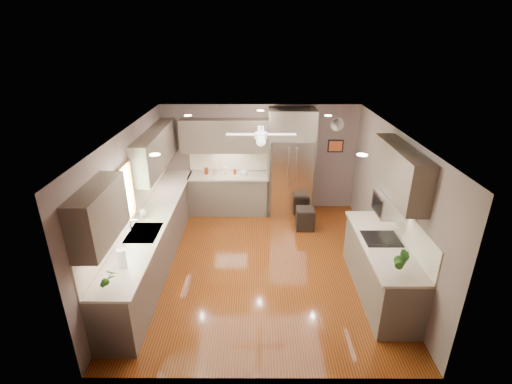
{
  "coord_description": "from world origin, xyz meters",
  "views": [
    {
      "loc": [
        -0.07,
        -5.82,
        3.95
      ],
      "look_at": [
        -0.09,
        0.6,
        1.19
      ],
      "focal_mm": 26.0,
      "sensor_mm": 36.0,
      "label": 1
    }
  ],
  "objects_px": {
    "potted_plant_left": "(109,278)",
    "bowl": "(244,174)",
    "potted_plant_right": "(402,260)",
    "soap_bottle": "(143,212)",
    "stool": "(305,219)",
    "canister_b": "(214,172)",
    "canister_d": "(235,172)",
    "canister_a": "(206,171)",
    "refrigerator": "(291,165)",
    "microwave": "(390,204)",
    "paper_towel": "(122,258)",
    "canister_c": "(225,171)"
  },
  "relations": [
    {
      "from": "refrigerator",
      "to": "microwave",
      "type": "bearing_deg",
      "value": -63.91
    },
    {
      "from": "soap_bottle",
      "to": "refrigerator",
      "type": "bearing_deg",
      "value": 37.03
    },
    {
      "from": "canister_c",
      "to": "refrigerator",
      "type": "xyz_separation_m",
      "value": [
        1.5,
        -0.07,
        0.16
      ]
    },
    {
      "from": "canister_b",
      "to": "bowl",
      "type": "bearing_deg",
      "value": -2.58
    },
    {
      "from": "canister_b",
      "to": "microwave",
      "type": "bearing_deg",
      "value": -41.88
    },
    {
      "from": "canister_b",
      "to": "potted_plant_left",
      "type": "xyz_separation_m",
      "value": [
        -0.89,
        -4.16,
        0.1
      ]
    },
    {
      "from": "potted_plant_right",
      "to": "stool",
      "type": "xyz_separation_m",
      "value": [
        -0.92,
        2.93,
        -0.88
      ]
    },
    {
      "from": "canister_b",
      "to": "canister_d",
      "type": "height_order",
      "value": "canister_b"
    },
    {
      "from": "canister_d",
      "to": "canister_a",
      "type": "bearing_deg",
      "value": 179.67
    },
    {
      "from": "bowl",
      "to": "refrigerator",
      "type": "bearing_deg",
      "value": -1.03
    },
    {
      "from": "paper_towel",
      "to": "potted_plant_left",
      "type": "bearing_deg",
      "value": -89.56
    },
    {
      "from": "potted_plant_right",
      "to": "canister_b",
      "type": "bearing_deg",
      "value": 128.04
    },
    {
      "from": "soap_bottle",
      "to": "microwave",
      "type": "bearing_deg",
      "value": -8.37
    },
    {
      "from": "potted_plant_left",
      "to": "potted_plant_right",
      "type": "bearing_deg",
      "value": 5.66
    },
    {
      "from": "canister_d",
      "to": "stool",
      "type": "distance_m",
      "value": 1.95
    },
    {
      "from": "canister_b",
      "to": "refrigerator",
      "type": "xyz_separation_m",
      "value": [
        1.75,
        -0.05,
        0.18
      ]
    },
    {
      "from": "bowl",
      "to": "paper_towel",
      "type": "relative_size",
      "value": 0.67
    },
    {
      "from": "canister_c",
      "to": "potted_plant_left",
      "type": "height_order",
      "value": "potted_plant_left"
    },
    {
      "from": "canister_b",
      "to": "soap_bottle",
      "type": "height_order",
      "value": "soap_bottle"
    },
    {
      "from": "soap_bottle",
      "to": "potted_plant_right",
      "type": "bearing_deg",
      "value": -22.12
    },
    {
      "from": "bowl",
      "to": "microwave",
      "type": "bearing_deg",
      "value": -48.69
    },
    {
      "from": "potted_plant_left",
      "to": "canister_c",
      "type": "bearing_deg",
      "value": 74.71
    },
    {
      "from": "potted_plant_left",
      "to": "bowl",
      "type": "xyz_separation_m",
      "value": [
        1.57,
        4.12,
        -0.14
      ]
    },
    {
      "from": "microwave",
      "to": "stool",
      "type": "xyz_separation_m",
      "value": [
        -1.05,
        1.91,
        -1.24
      ]
    },
    {
      "from": "soap_bottle",
      "to": "canister_c",
      "type": "bearing_deg",
      "value": 59.35
    },
    {
      "from": "canister_a",
      "to": "potted_plant_left",
      "type": "relative_size",
      "value": 0.45
    },
    {
      "from": "microwave",
      "to": "canister_a",
      "type": "bearing_deg",
      "value": 139.41
    },
    {
      "from": "canister_b",
      "to": "soap_bottle",
      "type": "xyz_separation_m",
      "value": [
        -1.04,
        -2.15,
        0.03
      ]
    },
    {
      "from": "stool",
      "to": "canister_b",
      "type": "bearing_deg",
      "value": 157.42
    },
    {
      "from": "paper_towel",
      "to": "canister_a",
      "type": "bearing_deg",
      "value": 79.27
    },
    {
      "from": "canister_b",
      "to": "stool",
      "type": "distance_m",
      "value": 2.33
    },
    {
      "from": "canister_b",
      "to": "soap_bottle",
      "type": "relative_size",
      "value": 0.67
    },
    {
      "from": "canister_a",
      "to": "stool",
      "type": "height_order",
      "value": "canister_a"
    },
    {
      "from": "canister_a",
      "to": "stool",
      "type": "distance_m",
      "value": 2.52
    },
    {
      "from": "canister_a",
      "to": "soap_bottle",
      "type": "xyz_separation_m",
      "value": [
        -0.85,
        -2.19,
        0.02
      ]
    },
    {
      "from": "stool",
      "to": "potted_plant_left",
      "type": "bearing_deg",
      "value": -131.42
    },
    {
      "from": "bowl",
      "to": "refrigerator",
      "type": "height_order",
      "value": "refrigerator"
    },
    {
      "from": "canister_d",
      "to": "stool",
      "type": "relative_size",
      "value": 0.23
    },
    {
      "from": "canister_d",
      "to": "paper_towel",
      "type": "height_order",
      "value": "paper_towel"
    },
    {
      "from": "canister_d",
      "to": "canister_b",
      "type": "bearing_deg",
      "value": -175.42
    },
    {
      "from": "soap_bottle",
      "to": "potted_plant_left",
      "type": "bearing_deg",
      "value": -85.8
    },
    {
      "from": "canister_d",
      "to": "microwave",
      "type": "xyz_separation_m",
      "value": [
        2.61,
        -2.8,
        0.48
      ]
    },
    {
      "from": "canister_a",
      "to": "potted_plant_left",
      "type": "height_order",
      "value": "potted_plant_left"
    },
    {
      "from": "potted_plant_left",
      "to": "stool",
      "type": "relative_size",
      "value": 0.71
    },
    {
      "from": "potted_plant_left",
      "to": "microwave",
      "type": "distance_m",
      "value": 4.22
    },
    {
      "from": "soap_bottle",
      "to": "paper_towel",
      "type": "height_order",
      "value": "paper_towel"
    },
    {
      "from": "refrigerator",
      "to": "stool",
      "type": "height_order",
      "value": "refrigerator"
    },
    {
      "from": "canister_a",
      "to": "microwave",
      "type": "relative_size",
      "value": 0.27
    },
    {
      "from": "potted_plant_left",
      "to": "bowl",
      "type": "relative_size",
      "value": 1.68
    },
    {
      "from": "canister_c",
      "to": "canister_d",
      "type": "relative_size",
      "value": 1.51
    }
  ]
}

